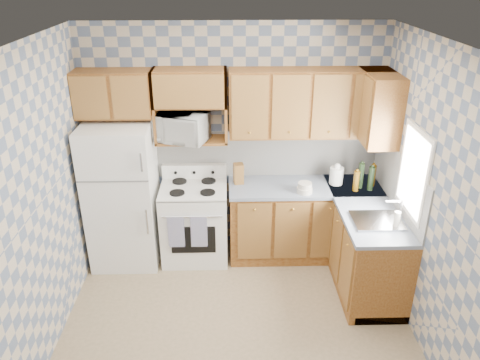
{
  "coord_description": "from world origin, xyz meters",
  "views": [
    {
      "loc": [
        -0.07,
        -3.53,
        3.26
      ],
      "look_at": [
        0.05,
        0.75,
        1.25
      ],
      "focal_mm": 35.0,
      "sensor_mm": 36.0,
      "label": 1
    }
  ],
  "objects_px": {
    "electric_kettle": "(336,176)",
    "stove_body": "(195,223)",
    "microwave": "(181,127)",
    "refrigerator": "(123,195)"
  },
  "relations": [
    {
      "from": "electric_kettle",
      "to": "stove_body",
      "type": "bearing_deg",
      "value": -178.12
    },
    {
      "from": "microwave",
      "to": "electric_kettle",
      "type": "height_order",
      "value": "microwave"
    },
    {
      "from": "refrigerator",
      "to": "microwave",
      "type": "bearing_deg",
      "value": 10.15
    },
    {
      "from": "stove_body",
      "to": "microwave",
      "type": "relative_size",
      "value": 1.62
    },
    {
      "from": "stove_body",
      "to": "electric_kettle",
      "type": "bearing_deg",
      "value": 1.88
    },
    {
      "from": "electric_kettle",
      "to": "microwave",
      "type": "bearing_deg",
      "value": 178.51
    },
    {
      "from": "stove_body",
      "to": "refrigerator",
      "type": "bearing_deg",
      "value": -178.22
    },
    {
      "from": "stove_body",
      "to": "electric_kettle",
      "type": "distance_m",
      "value": 1.74
    },
    {
      "from": "refrigerator",
      "to": "microwave",
      "type": "distance_m",
      "value": 1.04
    },
    {
      "from": "microwave",
      "to": "electric_kettle",
      "type": "relative_size",
      "value": 2.83
    }
  ]
}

